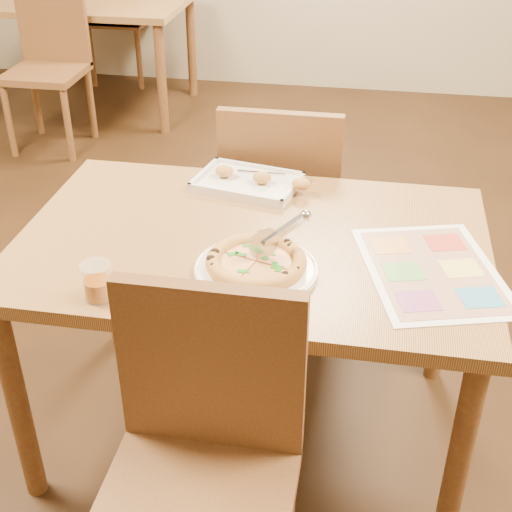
% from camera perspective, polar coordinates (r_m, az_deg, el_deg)
% --- Properties ---
extents(room, '(7.00, 7.00, 7.00)m').
position_cam_1_polar(room, '(1.74, -0.36, 19.61)').
color(room, black).
rests_on(room, ground).
extents(dining_table, '(1.30, 0.85, 0.72)m').
position_cam_1_polar(dining_table, '(2.02, -0.30, -0.65)').
color(dining_table, '#A67B42').
rests_on(dining_table, ground).
extents(chair_near, '(0.42, 0.42, 0.47)m').
position_cam_1_polar(chair_near, '(1.61, -4.26, -14.16)').
color(chair_near, brown).
rests_on(chair_near, ground).
extents(chair_far, '(0.42, 0.42, 0.47)m').
position_cam_1_polar(chair_far, '(2.57, 2.12, 5.15)').
color(chair_far, brown).
rests_on(chair_far, ground).
extents(bg_table, '(1.30, 0.85, 0.72)m').
position_cam_1_polar(bg_table, '(4.99, -13.40, 18.42)').
color(bg_table, '#A67B42').
rests_on(bg_table, ground).
extents(bg_chair_near, '(0.42, 0.42, 0.47)m').
position_cam_1_polar(bg_chair_near, '(4.47, -16.21, 15.64)').
color(bg_chair_near, brown).
rests_on(bg_chair_near, ground).
extents(bg_chair_far, '(0.42, 0.42, 0.47)m').
position_cam_1_polar(bg_chair_far, '(5.46, -11.28, 19.02)').
color(bg_chair_far, brown).
rests_on(bg_chair_far, ground).
extents(plate, '(0.36, 0.36, 0.02)m').
position_cam_1_polar(plate, '(1.82, 0.00, -1.11)').
color(plate, white).
rests_on(plate, dining_table).
extents(pizza, '(0.26, 0.26, 0.04)m').
position_cam_1_polar(pizza, '(1.81, 0.02, -0.50)').
color(pizza, '#D9934A').
rests_on(pizza, plate).
extents(pizza_cutter, '(0.14, 0.12, 0.10)m').
position_cam_1_polar(pizza_cutter, '(1.81, 1.74, 1.72)').
color(pizza_cutter, silver).
rests_on(pizza_cutter, pizza).
extents(appetizer_tray, '(0.38, 0.28, 0.06)m').
position_cam_1_polar(appetizer_tray, '(2.25, -0.45, 5.90)').
color(appetizer_tray, silver).
rests_on(appetizer_tray, dining_table).
extents(glass_tumbler, '(0.08, 0.08, 0.10)m').
position_cam_1_polar(glass_tumbler, '(1.75, -12.56, -2.16)').
color(glass_tumbler, '#91470B').
rests_on(glass_tumbler, dining_table).
extents(menu, '(0.44, 0.53, 0.00)m').
position_cam_1_polar(menu, '(1.89, 13.93, -1.14)').
color(menu, white).
rests_on(menu, dining_table).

